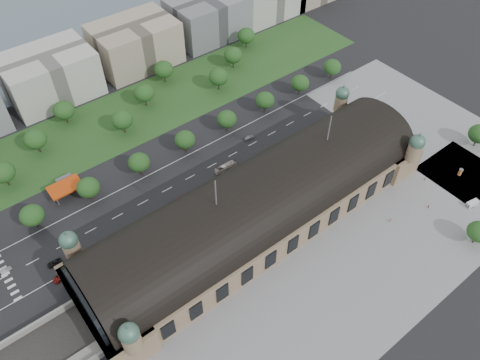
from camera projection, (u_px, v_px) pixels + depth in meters
ground at (258, 222)px, 191.00m from camera, size 900.00×900.00×0.00m
station at (259, 205)px, 183.51m from camera, size 150.00×48.40×44.30m
plaza_south at (355, 283)px, 171.52m from camera, size 190.00×48.00×0.12m
plaza_east at (416, 122)px, 234.46m from camera, size 56.00×100.00×0.12m
road_slab at (167, 190)px, 203.04m from camera, size 260.00×26.00×0.10m
grass_belt at (117, 121)px, 234.78m from camera, size 300.00×45.00×0.10m
petrol_station at (66, 184)px, 201.28m from camera, size 14.00×13.00×5.05m
office_3 at (50, 75)px, 241.25m from camera, size 45.00×32.00×24.00m
office_4 at (135, 44)px, 262.34m from camera, size 45.00×32.00×24.00m
office_5 at (208, 17)px, 283.44m from camera, size 45.00×32.00×24.00m
tree_row_2 at (32, 215)px, 183.76m from camera, size 9.60×9.60×11.52m
tree_row_3 at (88, 187)px, 193.89m from camera, size 9.60×9.60×11.52m
tree_row_4 at (139, 162)px, 204.01m from camera, size 9.60×9.60×11.52m
tree_row_5 at (185, 140)px, 214.14m from camera, size 9.60×9.60×11.52m
tree_row_6 at (227, 119)px, 224.27m from camera, size 9.60×9.60×11.52m
tree_row_7 at (265, 100)px, 234.39m from camera, size 9.60×9.60×11.52m
tree_row_8 at (300, 83)px, 244.52m from camera, size 9.60×9.60×11.52m
tree_row_9 at (332, 67)px, 254.65m from camera, size 9.60×9.60×11.52m
tree_belt_3 at (3, 172)px, 199.05m from camera, size 10.40×10.40×12.48m
tree_belt_4 at (35, 139)px, 213.53m from camera, size 10.40×10.40×12.48m
tree_belt_5 at (64, 110)px, 228.01m from camera, size 10.40×10.40×12.48m
tree_belt_6 at (122, 119)px, 223.10m from camera, size 10.40×10.40×12.48m
tree_belt_7 at (144, 93)px, 237.58m from camera, size 10.40×10.40×12.48m
tree_belt_8 at (164, 69)px, 252.06m from camera, size 10.40×10.40×12.48m
tree_belt_9 at (218, 77)px, 247.15m from camera, size 10.40×10.40×12.48m
tree_belt_10 at (233, 55)px, 261.63m from camera, size 10.40×10.40×12.48m
tree_belt_11 at (246, 36)px, 276.11m from camera, size 10.40×10.40×12.48m
tree_plaza_ne at (479, 134)px, 216.91m from camera, size 10.00×10.00×11.69m
tree_plaza_s at (479, 232)px, 179.03m from camera, size 9.00×9.00×10.64m
traffic_car_1 at (6, 270)px, 174.48m from camera, size 4.23×1.90×1.35m
traffic_car_2 at (54, 263)px, 176.50m from camera, size 5.65×2.93×1.52m
traffic_car_5 at (249, 138)px, 224.99m from camera, size 5.10×2.29×1.62m
traffic_car_6 at (345, 110)px, 239.67m from camera, size 5.21×2.69×1.40m
parked_car_0 at (111, 257)px, 178.26m from camera, size 5.00×3.66×1.57m
parked_car_1 at (59, 277)px, 172.36m from camera, size 6.18×5.21×1.57m
parked_car_2 at (141, 240)px, 183.77m from camera, size 5.29×4.76×1.48m
parked_car_3 at (151, 234)px, 185.82m from camera, size 4.02×2.91×1.27m
parked_car_4 at (136, 234)px, 186.00m from camera, size 4.42×3.78×1.44m
parked_car_5 at (124, 248)px, 181.25m from camera, size 6.26×5.08×1.59m
parked_car_6 at (140, 240)px, 183.64m from camera, size 5.84×4.40×1.57m
bus_west at (177, 204)px, 195.02m from camera, size 13.24×3.78×3.65m
bus_mid at (226, 167)px, 210.32m from camera, size 10.89×2.59×3.03m
bus_east at (267, 154)px, 215.93m from camera, size 11.75×3.78×3.22m
van_south at (472, 204)px, 196.05m from camera, size 5.78×3.20×2.37m
advertising_column at (460, 172)px, 207.86m from camera, size 1.82×1.82×3.45m
pedestrian_0 at (390, 221)px, 190.27m from camera, size 0.91×0.57×1.78m
pedestrian_1 at (428, 207)px, 195.43m from camera, size 0.61×0.71×1.64m
pedestrian_2 at (425, 179)px, 206.35m from camera, size 0.55×0.82×1.58m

